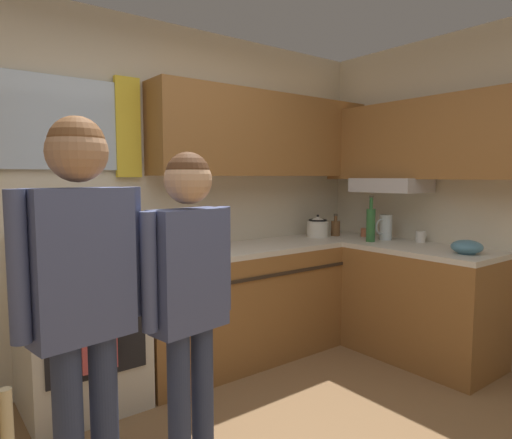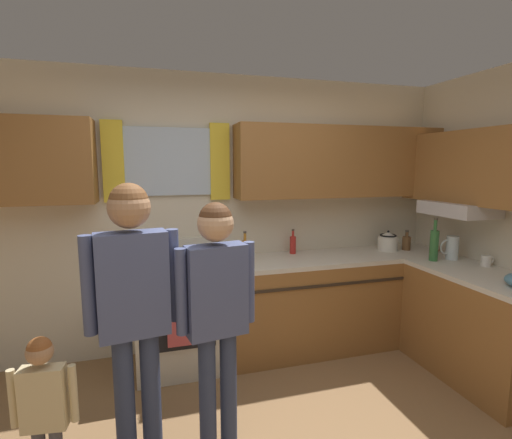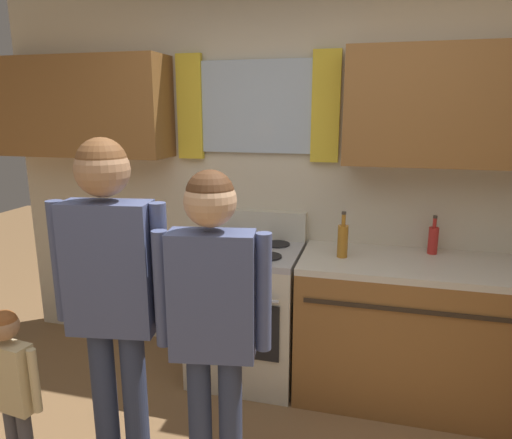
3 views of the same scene
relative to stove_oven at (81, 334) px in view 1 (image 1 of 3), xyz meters
The scene contains 14 objects.
back_wall_unit 1.15m from the stove_oven, 31.91° to the left, with size 4.60×0.42×2.60m.
kitchen_counter_run 1.83m from the stove_oven, ahead, with size 2.33×1.76×0.90m.
stove_oven is the anchor object (origin of this frame).
bottle_oil_amber 0.82m from the stove_oven, ahead, with size 0.06×0.06×0.29m.
bottle_squat_brown 2.40m from the stove_oven, ahead, with size 0.08×0.08×0.21m.
bottle_wine_green 2.41m from the stove_oven, 10.64° to the right, with size 0.08×0.08×0.39m.
bottle_sauce_red 1.29m from the stove_oven, ahead, with size 0.06×0.06×0.25m.
cup_terracotta 2.57m from the stove_oven, ahead, with size 0.11×0.07×0.08m.
mug_ceramic_white 2.74m from the stove_oven, 15.44° to the right, with size 0.13×0.08×0.09m.
stovetop_kettle 2.22m from the stove_oven, ahead, with size 0.27×0.20×0.21m.
water_pitcher 2.58m from the stove_oven, ahead, with size 0.19×0.11×0.22m.
mixing_bowl 2.70m from the stove_oven, 27.95° to the right, with size 0.22×0.22×0.10m.
adult_holding_child 1.29m from the stove_oven, 105.31° to the right, with size 0.51×0.23×1.68m.
adult_in_plaid 1.23m from the stove_oven, 81.64° to the right, with size 0.48×0.21×1.56m.
Camera 1 is at (-1.20, -1.30, 1.45)m, focal length 31.55 mm.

